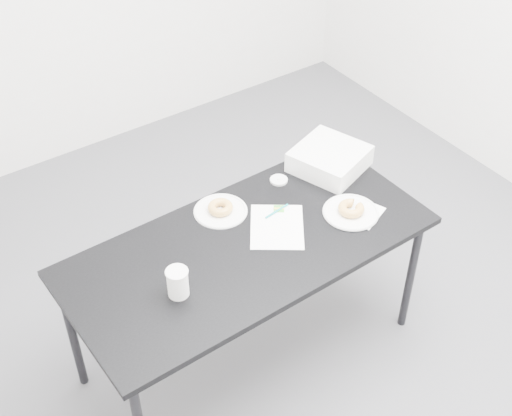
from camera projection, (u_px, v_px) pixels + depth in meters
floor at (264, 324)px, 3.71m from camera, size 4.00×4.00×0.00m
table at (248, 253)px, 3.13m from camera, size 1.64×0.80×0.74m
scorecard at (277, 227)px, 3.18m from camera, size 0.36×0.38×0.00m
logo_patch at (279, 209)px, 3.27m from camera, size 0.07×0.07×0.00m
pen at (277, 211)px, 3.25m from camera, size 0.14×0.03×0.01m
napkin at (360, 212)px, 3.25m from camera, size 0.23×0.23×0.00m
plate_near at (351, 212)px, 3.24m from camera, size 0.26×0.26×0.01m
donut_near at (351, 208)px, 3.23m from camera, size 0.15×0.15×0.04m
plate_far at (221, 211)px, 3.26m from camera, size 0.25×0.25×0.01m
donut_far at (220, 207)px, 3.24m from camera, size 0.14×0.14×0.04m
coffee_cup at (178, 283)px, 2.83m from camera, size 0.09×0.09×0.13m
cup_lid at (279, 180)px, 3.43m from camera, size 0.09×0.09×0.01m
bakery_box at (329, 159)px, 3.48m from camera, size 0.40×0.40×0.11m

